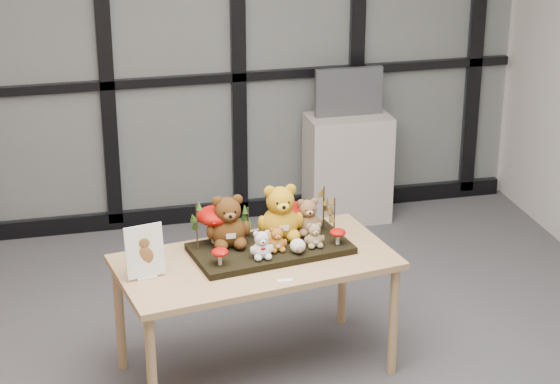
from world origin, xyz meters
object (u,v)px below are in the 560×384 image
object	(u,v)px
bear_tan_back	(307,214)
bear_white_bow	(262,243)
bear_pooh_yellow	(280,209)
mushroom_back_left	(215,223)
diorama_tray	(271,249)
mushroom_back_right	(292,215)
cabinet	(347,168)
bear_beige_small	(314,233)
monitor	(349,92)
bear_small_yellow	(277,238)
plush_cream_hedgehog	(298,245)
mushroom_front_left	(220,256)
sign_holder	(145,254)
mushroom_front_right	(338,236)
bear_brown_medium	(228,218)
display_table	(256,271)

from	to	relation	value
bear_tan_back	bear_white_bow	bearing A→B (deg)	-150.75
bear_pooh_yellow	mushroom_back_left	xyz separation A→B (m)	(-0.34, 0.02, -0.06)
diorama_tray	bear_tan_back	world-z (taller)	bear_tan_back
mushroom_back_right	cabinet	bearing A→B (deg)	63.23
bear_beige_small	monitor	xyz separation A→B (m)	(0.75, 1.87, 0.18)
bear_pooh_yellow	bear_small_yellow	bearing A→B (deg)	-119.14
bear_white_bow	monitor	xyz separation A→B (m)	(1.05, 1.94, 0.17)
plush_cream_hedgehog	cabinet	xyz separation A→B (m)	(0.86, 1.90, -0.35)
mushroom_front_left	monitor	size ratio (longest dim) A/B	0.20
plush_cream_hedgehog	sign_holder	size ratio (longest dim) A/B	0.29
mushroom_back_left	mushroom_front_right	size ratio (longest dim) A/B	2.32
diorama_tray	bear_pooh_yellow	distance (m)	0.21
bear_small_yellow	mushroom_back_left	size ratio (longest dim) A/B	0.65
bear_pooh_yellow	bear_brown_medium	size ratio (longest dim) A/B	1.08
sign_holder	monitor	xyz separation A→B (m)	(1.64, 1.96, 0.16)
bear_white_bow	cabinet	world-z (taller)	bear_white_bow
bear_pooh_yellow	bear_white_bow	distance (m)	0.27
mushroom_back_left	sign_holder	size ratio (longest dim) A/B	0.79
plush_cream_hedgehog	cabinet	size ratio (longest dim) A/B	0.10
display_table	monitor	world-z (taller)	monitor
plush_cream_hedgehog	mushroom_back_right	xyz separation A→B (m)	(0.04, 0.28, 0.05)
bear_pooh_yellow	sign_holder	size ratio (longest dim) A/B	1.19
bear_small_yellow	bear_white_bow	world-z (taller)	bear_white_bow
mushroom_back_left	mushroom_back_right	size ratio (longest dim) A/B	1.25
bear_small_yellow	bear_brown_medium	bearing A→B (deg)	142.06
display_table	mushroom_back_left	xyz separation A→B (m)	(-0.18, 0.18, 0.21)
monitor	bear_brown_medium	bearing A→B (deg)	-124.15
display_table	mushroom_front_left	distance (m)	0.27
monitor	sign_holder	bearing A→B (deg)	-129.93
bear_white_bow	mushroom_back_right	distance (m)	0.37
bear_white_bow	mushroom_front_right	bearing A→B (deg)	-0.50
bear_pooh_yellow	cabinet	size ratio (longest dim) A/B	0.42
bear_beige_small	monitor	distance (m)	2.02
mushroom_front_left	sign_holder	size ratio (longest dim) A/B	0.35
bear_tan_back	sign_holder	xyz separation A→B (m)	(-0.89, -0.26, -0.02)
bear_small_yellow	plush_cream_hedgehog	distance (m)	0.12
mushroom_back_left	mushroom_back_right	xyz separation A→B (m)	(0.43, 0.06, -0.02)
mushroom_front_right	mushroom_front_left	bearing A→B (deg)	-171.35
mushroom_front_right	sign_holder	xyz separation A→B (m)	(-1.01, -0.08, 0.04)
bear_beige_small	mushroom_front_right	xyz separation A→B (m)	(0.13, -0.00, -0.02)
bear_brown_medium	bear_beige_small	bearing A→B (deg)	-25.06
diorama_tray	cabinet	size ratio (longest dim) A/B	1.04
bear_beige_small	plush_cream_hedgehog	size ratio (longest dim) A/B	1.78
display_table	bear_white_bow	size ratio (longest dim) A/B	9.28
display_table	monitor	size ratio (longest dim) A/B	3.15
bear_beige_small	mushroom_front_left	distance (m)	0.52
plush_cream_hedgehog	monitor	xyz separation A→B (m)	(0.86, 1.92, 0.21)
bear_white_bow	mushroom_back_left	world-z (taller)	mushroom_back_left
mushroom_back_right	mushroom_front_right	bearing A→B (deg)	-50.45
mushroom_back_right	monitor	size ratio (longest dim) A/B	0.36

